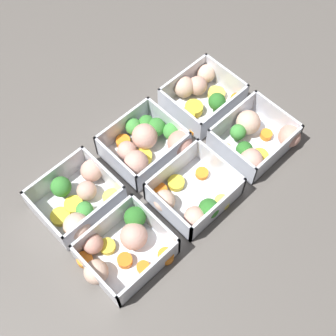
{
  "coord_description": "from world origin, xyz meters",
  "views": [
    {
      "loc": [
        -0.31,
        -0.32,
        0.79
      ],
      "look_at": [
        0.0,
        0.0,
        0.02
      ],
      "focal_mm": 50.0,
      "sensor_mm": 36.0,
      "label": 1
    }
  ],
  "objects_px": {
    "container_near_left": "(122,247)",
    "container_far_center": "(148,143)",
    "container_near_center": "(191,198)",
    "container_near_right": "(255,139)",
    "container_far_left": "(79,200)",
    "container_far_right": "(201,94)"
  },
  "relations": [
    {
      "from": "container_far_center",
      "to": "container_near_right",
      "type": "bearing_deg",
      "value": -41.59
    },
    {
      "from": "container_near_center",
      "to": "container_near_right",
      "type": "height_order",
      "value": "same"
    },
    {
      "from": "container_near_center",
      "to": "container_far_left",
      "type": "xyz_separation_m",
      "value": [
        -0.15,
        0.14,
        0.0
      ]
    },
    {
      "from": "container_far_center",
      "to": "container_far_left",
      "type": "bearing_deg",
      "value": -179.39
    },
    {
      "from": "container_near_left",
      "to": "container_far_center",
      "type": "xyz_separation_m",
      "value": [
        0.18,
        0.12,
        0.0
      ]
    },
    {
      "from": "container_near_left",
      "to": "container_near_center",
      "type": "xyz_separation_m",
      "value": [
        0.15,
        -0.02,
        -0.0
      ]
    },
    {
      "from": "container_far_right",
      "to": "container_far_left",
      "type": "bearing_deg",
      "value": -177.24
    },
    {
      "from": "container_near_center",
      "to": "container_far_center",
      "type": "relative_size",
      "value": 0.97
    },
    {
      "from": "container_near_right",
      "to": "container_far_right",
      "type": "xyz_separation_m",
      "value": [
        0.01,
        0.15,
        -0.0
      ]
    },
    {
      "from": "container_far_center",
      "to": "container_far_right",
      "type": "bearing_deg",
      "value": 5.06
    },
    {
      "from": "container_near_left",
      "to": "container_near_center",
      "type": "relative_size",
      "value": 1.06
    },
    {
      "from": "container_near_center",
      "to": "container_far_right",
      "type": "distance_m",
      "value": 0.24
    },
    {
      "from": "container_near_center",
      "to": "container_far_left",
      "type": "distance_m",
      "value": 0.21
    },
    {
      "from": "container_near_center",
      "to": "container_near_right",
      "type": "bearing_deg",
      "value": 0.39
    },
    {
      "from": "container_near_right",
      "to": "container_near_center",
      "type": "bearing_deg",
      "value": -179.61
    },
    {
      "from": "container_near_left",
      "to": "container_near_center",
      "type": "bearing_deg",
      "value": -6.13
    },
    {
      "from": "container_near_center",
      "to": "container_near_right",
      "type": "relative_size",
      "value": 0.91
    },
    {
      "from": "container_near_left",
      "to": "container_near_center",
      "type": "height_order",
      "value": "same"
    },
    {
      "from": "container_near_left",
      "to": "container_far_right",
      "type": "relative_size",
      "value": 0.99
    },
    {
      "from": "container_far_center",
      "to": "container_far_right",
      "type": "relative_size",
      "value": 0.95
    },
    {
      "from": "container_far_left",
      "to": "container_near_center",
      "type": "bearing_deg",
      "value": -42.84
    },
    {
      "from": "container_far_left",
      "to": "container_far_right",
      "type": "bearing_deg",
      "value": 2.76
    }
  ]
}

